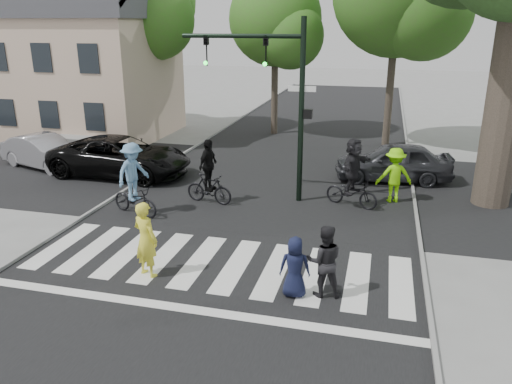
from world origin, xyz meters
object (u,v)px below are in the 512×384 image
pedestrian_child (295,267)px  car_silver (44,152)px  cyclist_right (353,176)px  traffic_signal (276,85)px  cyclist_left (134,184)px  pedestrian_woman (146,239)px  car_grey (393,162)px  cyclist_mid (209,177)px  pedestrian_adult (324,261)px  car_suv (121,156)px

pedestrian_child → car_silver: bearing=-40.8°
pedestrian_child → cyclist_right: bearing=-105.5°
traffic_signal → cyclist_left: traffic_signal is taller
traffic_signal → pedestrian_woman: size_ratio=3.21×
traffic_signal → car_silver: traffic_signal is taller
car_grey → cyclist_mid: bearing=-61.5°
cyclist_right → car_silver: cyclist_right is taller
cyclist_right → pedestrian_woman: bearing=-125.9°
car_grey → car_silver: bearing=-89.4°
cyclist_left → cyclist_mid: (1.92, 1.56, -0.10)m
pedestrian_child → cyclist_mid: size_ratio=0.64×
car_silver → cyclist_left: bearing=-105.0°
traffic_signal → car_grey: 5.98m
cyclist_right → car_grey: cyclist_right is taller
cyclist_left → car_silver: (-6.23, 4.01, -0.32)m
traffic_signal → pedestrian_child: size_ratio=4.26×
cyclist_right → car_silver: bearing=173.0°
traffic_signal → cyclist_right: (2.62, -0.10, -2.87)m
traffic_signal → car_silver: (-10.21, 1.46, -3.21)m
cyclist_mid → car_grey: (6.00, 4.18, -0.16)m
cyclist_left → cyclist_mid: cyclist_left is taller
traffic_signal → cyclist_mid: traffic_signal is taller
cyclist_right → traffic_signal: bearing=177.8°
pedestrian_adult → car_suv: bearing=-51.0°
car_suv → car_grey: car_suv is taller
car_suv → traffic_signal: bearing=-99.4°
car_silver → cyclist_right: bearing=-79.2°
pedestrian_child → car_grey: 9.70m
car_suv → car_grey: 10.67m
pedestrian_child → cyclist_mid: (-3.87, 5.28, 0.20)m
cyclist_right → pedestrian_child: bearing=-97.5°
cyclist_right → car_grey: bearing=68.1°
cyclist_left → car_suv: 4.58m
pedestrian_child → car_grey: (2.13, 9.46, 0.04)m
pedestrian_adult → car_silver: size_ratio=0.40×
cyclist_right → car_silver: size_ratio=0.55×
cyclist_mid → car_silver: bearing=163.3°
pedestrian_adult → pedestrian_woman: bearing=-10.2°
traffic_signal → pedestrian_child: (1.81, -6.27, -3.20)m
traffic_signal → car_suv: size_ratio=1.08×
pedestrian_woman → car_silver: pedestrian_woman is taller
car_silver → cyclist_mid: bearing=-89.0°
pedestrian_adult → cyclist_mid: (-4.49, 5.09, 0.07)m
pedestrian_child → cyclist_mid: 6.55m
cyclist_left → car_suv: bearing=124.1°
pedestrian_woman → cyclist_left: cyclist_left is taller
car_grey → pedestrian_woman: bearing=-37.8°
traffic_signal → cyclist_left: 5.54m
traffic_signal → cyclist_right: bearing=-2.2°
pedestrian_adult → car_grey: (1.51, 9.27, -0.09)m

